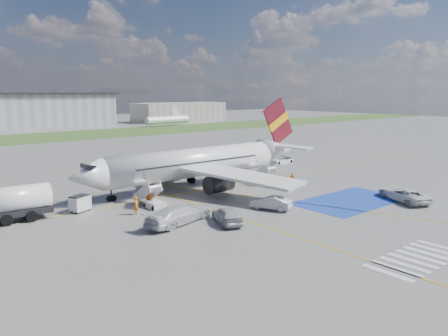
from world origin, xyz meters
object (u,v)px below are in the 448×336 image
at_px(gpu_cart, 80,204).
at_px(airliner, 202,162).
at_px(car_silver_a, 227,215).
at_px(car_silver_b, 271,203).
at_px(van_white_b, 179,211).
at_px(van_white_a, 403,192).
at_px(belt_loader, 282,161).

bearing_deg(gpu_cart, airliner, -17.91).
xyz_separation_m(car_silver_a, car_silver_b, (7.11, 0.87, -0.09)).
bearing_deg(van_white_b, car_silver_a, -146.79).
bearing_deg(van_white_a, car_silver_a, 8.30).
distance_m(airliner, gpu_cart, 18.34).
relative_size(car_silver_a, car_silver_b, 1.09).
distance_m(gpu_cart, car_silver_a, 16.51).
height_order(belt_loader, van_white_a, van_white_a).
height_order(car_silver_b, van_white_a, van_white_a).
xyz_separation_m(airliner, car_silver_b, (-1.50, -14.54, -2.64)).
height_order(gpu_cart, belt_loader, gpu_cart).
bearing_deg(belt_loader, airliner, -164.87).
bearing_deg(car_silver_b, gpu_cart, -60.91).
xyz_separation_m(belt_loader, van_white_b, (-35.08, -18.45, 0.88)).
height_order(airliner, van_white_a, airliner).
distance_m(airliner, car_silver_b, 14.85).
relative_size(belt_loader, van_white_b, 0.75).
bearing_deg(van_white_a, van_white_b, 4.08).
relative_size(van_white_a, van_white_b, 0.90).
height_order(airliner, car_silver_b, airliner).
distance_m(airliner, van_white_a, 25.84).
distance_m(airliner, belt_loader, 23.98).
relative_size(airliner, gpu_cart, 14.75).
bearing_deg(car_silver_a, belt_loader, -124.75).
relative_size(gpu_cart, car_silver_a, 0.50).
height_order(airliner, van_white_b, airliner).
bearing_deg(car_silver_a, van_white_a, -175.66).
bearing_deg(gpu_cart, car_silver_a, -78.92).
height_order(belt_loader, van_white_b, van_white_b).
bearing_deg(car_silver_a, van_white_b, -20.96).
bearing_deg(van_white_a, car_silver_b, -1.59).
bearing_deg(belt_loader, van_white_b, -152.18).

